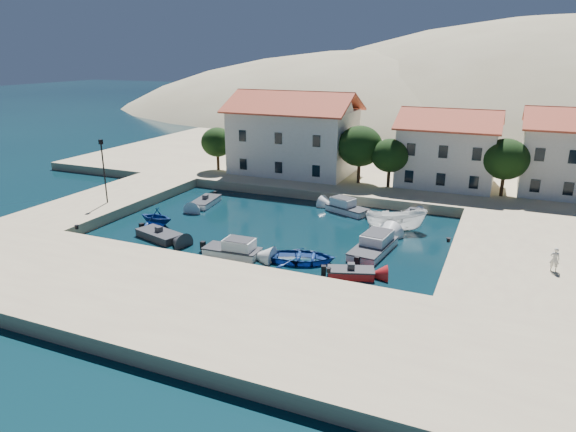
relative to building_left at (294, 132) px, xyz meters
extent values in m
plane|color=black|center=(6.00, -28.00, -5.94)|extent=(400.00, 400.00, 0.00)
cube|color=tan|center=(6.00, -34.00, -5.44)|extent=(52.00, 12.00, 1.00)
cube|color=tan|center=(26.50, -18.00, -5.44)|extent=(11.00, 20.00, 1.00)
cube|color=tan|center=(-13.00, -18.00, -5.44)|extent=(8.00, 20.00, 1.00)
cube|color=tan|center=(8.00, 10.00, -5.44)|extent=(80.00, 36.00, 1.00)
ellipsoid|color=tan|center=(-4.00, 82.00, -25.94)|extent=(198.00, 126.00, 72.00)
ellipsoid|color=tan|center=(41.00, 102.00, -30.94)|extent=(220.00, 176.00, 99.00)
cube|color=silver|center=(0.00, 0.00, -1.19)|extent=(14.00, 9.00, 7.50)
pyramid|color=#A83626|center=(0.00, 0.00, 3.66)|extent=(14.70, 9.45, 2.20)
cube|color=silver|center=(18.00, 1.00, -1.69)|extent=(10.00, 8.00, 6.50)
pyramid|color=#A83626|center=(18.00, 1.00, 2.46)|extent=(10.50, 8.40, 1.80)
cube|color=silver|center=(30.00, 2.00, -1.44)|extent=(9.00, 8.00, 7.00)
pyramid|color=#A83626|center=(30.00, 2.00, 2.96)|extent=(9.45, 8.40, 1.80)
cylinder|color=#382314|center=(-9.00, -3.00, -3.69)|extent=(0.36, 0.36, 2.50)
ellipsoid|color=black|center=(-9.00, -3.00, -1.44)|extent=(4.00, 4.00, 3.60)
cylinder|color=#382314|center=(9.00, -2.50, -3.44)|extent=(0.36, 0.36, 3.00)
ellipsoid|color=black|center=(9.00, -2.50, -0.74)|extent=(5.00, 5.00, 4.50)
cylinder|color=#382314|center=(12.50, -3.00, -3.69)|extent=(0.36, 0.36, 2.50)
ellipsoid|color=black|center=(12.50, -3.00, -1.44)|extent=(4.00, 4.00, 3.60)
cylinder|color=#382314|center=(24.00, -2.00, -3.56)|extent=(0.36, 0.36, 2.75)
ellipsoid|color=black|center=(24.00, -2.00, -1.09)|extent=(4.60, 4.60, 4.14)
cylinder|color=black|center=(-11.50, -20.00, -1.94)|extent=(0.14, 0.14, 6.00)
cube|color=black|center=(-11.50, -20.00, 1.06)|extent=(0.35, 0.25, 0.45)
cylinder|color=black|center=(-8.30, -27.20, -4.79)|extent=(0.36, 0.36, 0.30)
cylinder|color=black|center=(14.00, -27.20, -4.79)|extent=(0.36, 0.36, 0.30)
cylinder|color=black|center=(20.70, -18.00, -4.79)|extent=(0.36, 0.36, 0.30)
cube|color=#323237|center=(-2.26, -24.12, -5.69)|extent=(4.54, 2.97, 0.90)
cube|color=#323237|center=(-2.26, -24.12, -5.36)|extent=(4.65, 3.04, 0.10)
cube|color=#323237|center=(-2.26, -24.12, -5.14)|extent=(0.62, 0.62, 0.50)
cube|color=white|center=(5.32, -25.01, -5.69)|extent=(4.41, 2.02, 0.90)
cube|color=#323237|center=(5.32, -25.01, -5.36)|extent=(4.52, 2.07, 0.10)
cube|color=white|center=(5.32, -25.01, -4.99)|extent=(2.36, 1.67, 0.90)
imported|color=navy|center=(10.81, -24.00, -5.94)|extent=(5.77, 4.77, 1.04)
cube|color=maroon|center=(14.99, -25.21, -5.69)|extent=(3.49, 2.39, 0.90)
cube|color=#323237|center=(14.99, -25.21, -5.36)|extent=(3.57, 2.45, 0.10)
cube|color=#323237|center=(14.99, -25.21, -5.14)|extent=(0.64, 0.64, 0.50)
cube|color=white|center=(15.25, -19.99, -5.69)|extent=(2.85, 5.74, 0.90)
cube|color=#323237|center=(15.25, -19.99, -5.36)|extent=(2.90, 5.88, 0.10)
cube|color=white|center=(15.25, -19.99, -4.99)|extent=(2.22, 3.12, 0.90)
imported|color=white|center=(15.78, -14.15, -5.94)|extent=(5.81, 3.92, 2.10)
cube|color=white|center=(16.55, -10.12, -5.69)|extent=(1.97, 3.48, 0.90)
cube|color=#323237|center=(16.55, -10.12, -5.36)|extent=(2.01, 3.56, 0.10)
cube|color=#323237|center=(16.55, -10.12, -5.14)|extent=(0.56, 0.56, 0.50)
imported|color=navy|center=(-4.79, -21.17, -5.94)|extent=(3.57, 3.13, 1.80)
cube|color=white|center=(-4.07, -13.91, -5.69)|extent=(2.37, 4.34, 0.90)
cube|color=#323237|center=(-4.07, -13.91, -5.36)|extent=(2.42, 4.44, 0.10)
cube|color=#323237|center=(-4.07, -13.91, -5.14)|extent=(0.56, 0.56, 0.50)
cube|color=white|center=(10.27, -10.73, -5.69)|extent=(4.58, 3.24, 0.90)
cube|color=#323237|center=(10.27, -10.73, -5.36)|extent=(4.69, 3.31, 0.10)
cube|color=white|center=(10.27, -10.73, -4.99)|extent=(2.64, 2.25, 0.90)
imported|color=silver|center=(27.91, -20.85, -4.10)|extent=(0.61, 0.40, 1.66)
camera|label=1|loc=(24.11, -57.41, 9.27)|focal=32.00mm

